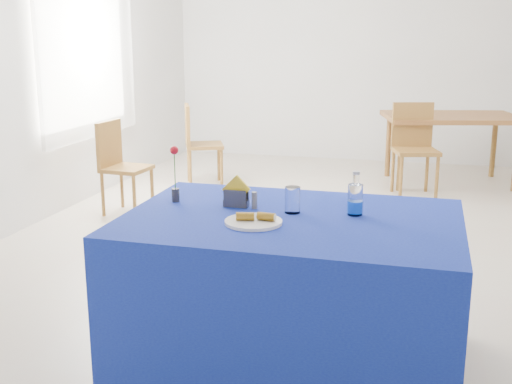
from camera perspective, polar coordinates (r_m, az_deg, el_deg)
floor at (r=5.14m, az=5.86°, el=-4.43°), size 7.00×7.00×0.00m
room_shell at (r=4.88m, az=6.38°, el=15.45°), size 7.00×7.00×7.00m
window_pane at (r=6.48m, az=-15.18°, el=12.93°), size 0.04×1.50×1.60m
curtain at (r=6.44m, az=-14.63°, el=12.96°), size 0.04×1.75×1.85m
plate at (r=2.96m, az=-0.23°, el=-2.67°), size 0.27×0.27×0.01m
drinking_glass at (r=3.13m, az=3.26°, el=-0.70°), size 0.08×0.08×0.13m
salt_shaker at (r=3.24m, az=-1.28°, el=-0.56°), size 0.03×0.03×0.08m
pepper_shaker at (r=3.20m, az=-0.14°, el=-0.74°), size 0.03×0.03×0.08m
blue_table at (r=3.20m, az=3.07°, el=-8.75°), size 1.60×1.10×0.76m
water_bottle at (r=3.12m, az=8.80°, el=-0.75°), size 0.08×0.08×0.21m
napkin_holder at (r=3.24m, az=-1.77°, el=-0.46°), size 0.15×0.06×0.16m
rose_vase at (r=3.34m, az=-7.21°, el=1.42°), size 0.04×0.04×0.29m
oak_table at (r=7.27m, az=16.98°, el=5.97°), size 1.58×1.21×0.76m
chair_bg_left at (r=6.70m, az=13.86°, el=4.31°), size 0.52×0.52×0.93m
chair_win_a at (r=5.96m, az=-12.09°, el=2.75°), size 0.41×0.41×0.84m
chair_win_b at (r=6.95m, az=-5.28°, el=4.72°), size 0.51×0.51×0.87m
banana_pieces at (r=2.95m, az=-0.01°, el=-2.19°), size 0.18×0.07×0.04m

